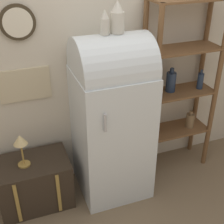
{
  "coord_description": "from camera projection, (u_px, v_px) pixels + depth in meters",
  "views": [
    {
      "loc": [
        -0.86,
        -2.09,
        2.28
      ],
      "look_at": [
        0.0,
        0.24,
        0.88
      ],
      "focal_mm": 50.0,
      "sensor_mm": 36.0,
      "label": 1
    }
  ],
  "objects": [
    {
      "name": "ground_plane",
      "position": [
        120.0,
        200.0,
        3.09
      ],
      "size": [
        12.0,
        12.0,
        0.0
      ],
      "primitive_type": "plane",
      "color": "#7A664C"
    },
    {
      "name": "wall_back",
      "position": [
        99.0,
        51.0,
        2.89
      ],
      "size": [
        7.0,
        0.09,
        2.7
      ],
      "color": "beige",
      "rests_on": "ground_plane"
    },
    {
      "name": "refrigerator",
      "position": [
        112.0,
        116.0,
        2.87
      ],
      "size": [
        0.65,
        0.66,
        1.6
      ],
      "color": "silver",
      "rests_on": "ground_plane"
    },
    {
      "name": "suitcase_trunk",
      "position": [
        35.0,
        182.0,
        2.97
      ],
      "size": [
        0.66,
        0.46,
        0.48
      ],
      "color": "#33281E",
      "rests_on": "ground_plane"
    },
    {
      "name": "shelf_unit",
      "position": [
        180.0,
        83.0,
        3.13
      ],
      "size": [
        0.74,
        0.34,
        1.82
      ],
      "color": "brown",
      "rests_on": "ground_plane"
    },
    {
      "name": "vase_left",
      "position": [
        105.0,
        23.0,
        2.44
      ],
      "size": [
        0.07,
        0.07,
        0.2
      ],
      "color": "beige",
      "rests_on": "refrigerator"
    },
    {
      "name": "vase_center",
      "position": [
        117.0,
        18.0,
        2.46
      ],
      "size": [
        0.12,
        0.12,
        0.26
      ],
      "color": "beige",
      "rests_on": "refrigerator"
    },
    {
      "name": "desk_lamp",
      "position": [
        21.0,
        143.0,
        2.7
      ],
      "size": [
        0.12,
        0.12,
        0.32
      ],
      "color": "#AD8942",
      "rests_on": "suitcase_trunk"
    }
  ]
}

